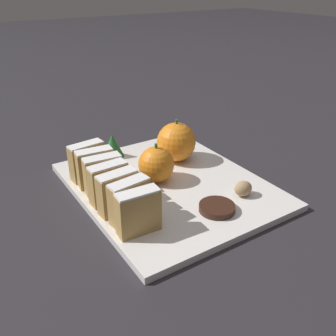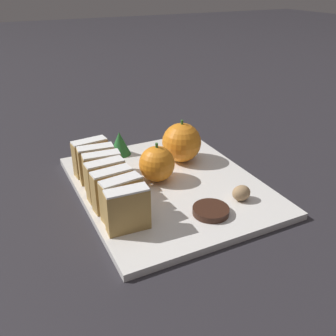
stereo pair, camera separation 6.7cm
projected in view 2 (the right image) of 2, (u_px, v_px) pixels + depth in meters
ground_plane at (168, 188)px, 0.69m from camera, size 6.00×6.00×0.00m
serving_platter at (168, 185)px, 0.68m from camera, size 0.31×0.38×0.01m
stollen_slice_front at (128, 210)px, 0.54m from camera, size 0.07×0.03×0.07m
stollen_slice_second at (122, 199)px, 0.57m from camera, size 0.07×0.03×0.07m
stollen_slice_third at (112, 189)px, 0.59m from camera, size 0.07×0.03×0.07m
stollen_slice_fourth at (106, 180)px, 0.62m from camera, size 0.06×0.03×0.07m
stollen_slice_fifth at (103, 171)px, 0.65m from camera, size 0.07×0.03×0.07m
stollen_slice_sixth at (97, 164)px, 0.67m from camera, size 0.07×0.03×0.07m
stollen_slice_back at (91, 157)px, 0.70m from camera, size 0.07×0.03×0.07m
orange_near at (182, 142)px, 0.75m from camera, size 0.08×0.08×0.09m
orange_far at (157, 164)px, 0.68m from camera, size 0.07×0.07×0.07m
walnut at (241, 193)px, 0.62m from camera, size 0.03×0.03×0.03m
chocolate_cookie at (211, 211)px, 0.59m from camera, size 0.06×0.06×0.01m
evergreen_sprig at (120, 143)px, 0.78m from camera, size 0.05×0.05×0.05m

